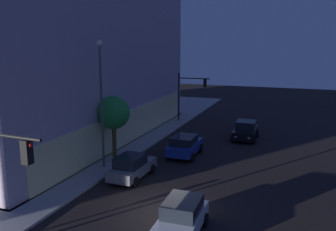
# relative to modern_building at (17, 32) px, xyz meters

# --- Properties ---
(ground_plane) EXTENTS (120.00, 120.00, 0.00)m
(ground_plane) POSITION_rel_modern_building_xyz_m (-11.34, -19.61, -10.12)
(ground_plane) COLOR black
(modern_building) EXTENTS (29.40, 24.31, 20.38)m
(modern_building) POSITION_rel_modern_building_xyz_m (0.00, 0.00, 0.00)
(modern_building) COLOR #4C4C51
(modern_building) RESTS_ON ground
(traffic_light_far_corner) EXTENTS (0.47, 3.70, 5.53)m
(traffic_light_far_corner) POSITION_rel_modern_building_xyz_m (10.75, -14.24, -6.35)
(traffic_light_far_corner) COLOR black
(traffic_light_far_corner) RESTS_ON sidewalk_corner
(street_lamp_sidewalk) EXTENTS (0.44, 0.44, 9.15)m
(street_lamp_sidewalk) POSITION_rel_modern_building_xyz_m (-6.56, -13.13, -4.33)
(street_lamp_sidewalk) COLOR #505050
(street_lamp_sidewalk) RESTS_ON sidewalk_corner
(sidewalk_tree) EXTENTS (2.58, 2.58, 4.89)m
(sidewalk_tree) POSITION_rel_modern_building_xyz_m (-4.28, -12.78, -6.41)
(sidewalk_tree) COLOR #50431E
(sidewalk_tree) RESTS_ON sidewalk_corner
(car_white) EXTENTS (4.33, 2.16, 1.70)m
(car_white) POSITION_rel_modern_building_xyz_m (-13.38, -21.41, -9.26)
(car_white) COLOR silver
(car_white) RESTS_ON ground
(car_grey) EXTENTS (4.26, 2.08, 1.67)m
(car_grey) POSITION_rel_modern_building_xyz_m (-7.60, -15.94, -9.28)
(car_grey) COLOR slate
(car_grey) RESTS_ON ground
(car_blue) EXTENTS (4.20, 2.29, 1.71)m
(car_blue) POSITION_rel_modern_building_xyz_m (-1.55, -17.75, -9.23)
(car_blue) COLOR navy
(car_blue) RESTS_ON ground
(car_black) EXTENTS (4.31, 2.29, 1.71)m
(car_black) POSITION_rel_modern_building_xyz_m (5.52, -21.61, -9.27)
(car_black) COLOR black
(car_black) RESTS_ON ground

